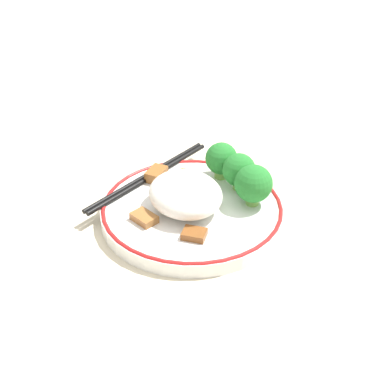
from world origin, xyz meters
TOP-DOWN VIEW (x-y plane):
  - ground_plane at (0.00, 0.00)m, footprint 3.00×3.00m
  - plate at (0.00, 0.00)m, footprint 0.22×0.22m
  - rice_mound at (0.00, -0.01)m, footprint 0.10×0.08m
  - broccoli_back_left at (0.03, 0.07)m, footprint 0.05×0.05m
  - broccoli_back_center at (-0.01, 0.07)m, footprint 0.04×0.04m
  - broccoli_back_right at (-0.04, 0.07)m, footprint 0.04×0.04m
  - meat_near_front at (-0.00, -0.06)m, footprint 0.03×0.03m
  - meat_near_left at (-0.08, -0.01)m, footprint 0.03×0.04m
  - meat_near_right at (0.05, -0.03)m, footprint 0.03×0.03m
  - meat_near_back at (-0.05, 0.02)m, footprint 0.03×0.03m
  - chopsticks at (-0.08, -0.02)m, footprint 0.09×0.21m

SIDE VIEW (x-z plane):
  - ground_plane at x=0.00m, z-range 0.00..0.00m
  - plate at x=0.00m, z-range 0.00..0.02m
  - chopsticks at x=-0.08m, z-range 0.02..0.02m
  - meat_near_right at x=0.05m, z-range 0.02..0.03m
  - meat_near_front at x=0.00m, z-range 0.02..0.03m
  - meat_near_back at x=-0.05m, z-range 0.02..0.03m
  - meat_near_left at x=-0.08m, z-range 0.02..0.03m
  - rice_mound at x=0.00m, z-range 0.02..0.06m
  - broccoli_back_center at x=-0.01m, z-range 0.02..0.07m
  - broccoli_back_right at x=-0.04m, z-range 0.02..0.07m
  - broccoli_back_left at x=0.03m, z-range 0.02..0.07m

